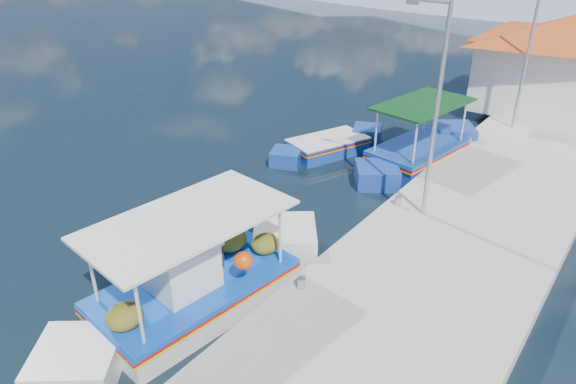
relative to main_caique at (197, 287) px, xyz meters
The scene contains 8 objects.
ground 4.83m from the main_caique, 112.58° to the left, with size 160.00×160.00×0.00m, color black.
quay 11.20m from the main_caique, 68.75° to the left, with size 5.00×44.00×0.50m, color #ADAAA2.
bollards 9.88m from the main_caique, 78.57° to the left, with size 0.20×17.20×0.30m.
main_caique is the anchor object (origin of this frame).
caique_green_canopy 10.80m from the main_caique, 86.43° to the left, with size 2.82×6.94×2.63m.
caique_blue_hull 9.88m from the main_caique, 104.87° to the left, with size 2.87×5.04×0.96m.
lamp_post_near 7.72m from the main_caique, 67.49° to the left, with size 1.21×0.14×6.00m.
lamp_post_far 16.01m from the main_caique, 80.20° to the left, with size 1.21×0.14×6.00m.
Camera 1 is at (9.36, -10.94, 8.05)m, focal length 32.40 mm.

